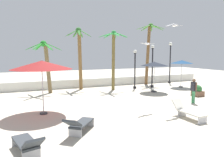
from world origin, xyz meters
The scene contains 19 objects.
ground_plane centered at (0.00, 0.00, 0.00)m, with size 56.00×56.00×0.00m, color beige.
boundary_wall centered at (0.00, 8.19, 0.40)m, with size 25.20×0.30×0.80m, color silver.
patio_umbrella_0 centered at (4.10, 3.61, 2.32)m, with size 2.24×2.24×2.57m.
patio_umbrella_1 centered at (7.86, 4.68, 2.38)m, with size 2.06×2.06×2.62m.
patio_umbrella_2 centered at (-5.01, 0.37, 2.61)m, with size 3.14×3.14×2.89m.
palm_tree_0 centered at (6.04, 7.57, 3.87)m, with size 2.96×2.95×6.23m.
palm_tree_1 centered at (1.42, 5.90, 3.31)m, with size 2.68×2.67×5.16m.
palm_tree_2 centered at (-4.16, 6.47, 2.68)m, with size 2.81×2.70×4.21m.
palm_tree_3 centered at (-1.24, 7.25, 3.37)m, with size 2.36×2.37×5.44m.
lamp_post_0 centered at (5.27, 5.67, 2.26)m, with size 0.32×0.32×3.97m.
lamp_post_1 centered at (3.46, 5.73, 2.00)m, with size 0.32×0.32×3.52m.
lamp_post_2 centered at (8.63, 7.39, 2.74)m, with size 0.38×0.38×4.37m.
lounge_chair_0 centered at (-5.93, -4.26, 0.40)m, with size 0.99×1.95×0.84m.
lounge_chair_1 centered at (1.51, -3.24, 0.38)m, with size 0.64×1.91×0.84m.
lounge_chair_2 centered at (-3.93, -3.07, 0.40)m, with size 1.61×1.80×0.83m.
guest_0 centered at (4.19, -0.78, 0.96)m, with size 0.28×0.56×1.60m.
seagull_0 centered at (0.69, -0.70, 3.76)m, with size 1.02×0.39×0.14m.
seagull_1 centered at (1.97, -1.43, 4.76)m, with size 1.28×0.42×0.20m.
planter centered at (6.13, 0.81, 0.38)m, with size 0.70×0.70×0.85m.
Camera 1 is at (-5.97, -11.32, 3.25)m, focal length 34.41 mm.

